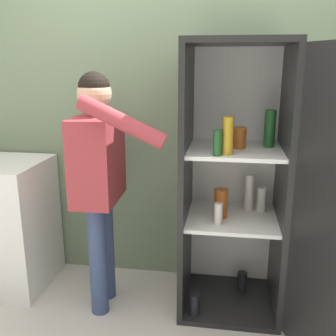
{
  "coord_description": "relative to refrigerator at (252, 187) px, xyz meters",
  "views": [
    {
      "loc": [
        0.35,
        -1.81,
        1.61
      ],
      "look_at": [
        -0.02,
        0.62,
        0.94
      ],
      "focal_mm": 42.0,
      "sensor_mm": 36.0,
      "label": 1
    }
  ],
  "objects": [
    {
      "name": "wall_back",
      "position": [
        -0.51,
        0.45,
        0.41
      ],
      "size": [
        7.0,
        0.06,
        2.55
      ],
      "color": "gray",
      "rests_on": "ground_plane"
    },
    {
      "name": "person",
      "position": [
        -0.95,
        -0.06,
        0.11
      ],
      "size": [
        0.61,
        0.59,
        1.56
      ],
      "color": "#384770",
      "rests_on": "ground_plane"
    },
    {
      "name": "refrigerator",
      "position": [
        0.0,
        0.0,
        0.0
      ],
      "size": [
        0.94,
        1.21,
        1.74
      ],
      "color": "black",
      "rests_on": "ground_plane"
    }
  ]
}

